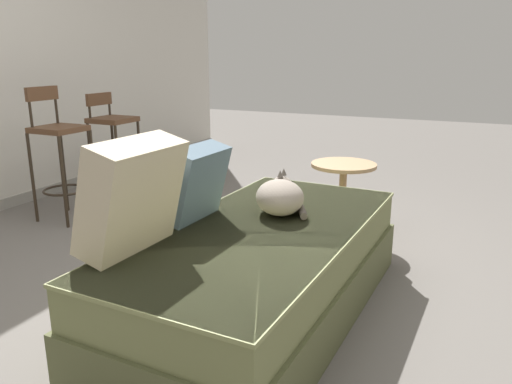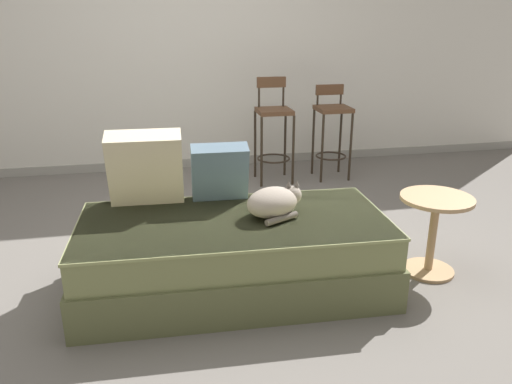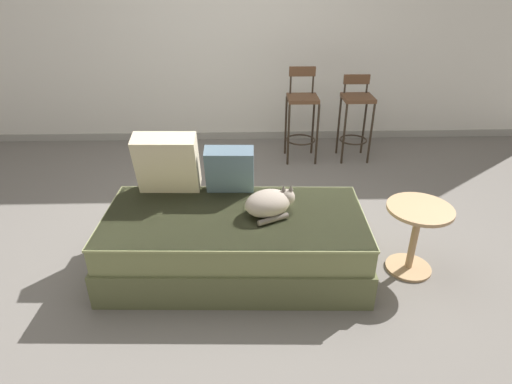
% 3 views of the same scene
% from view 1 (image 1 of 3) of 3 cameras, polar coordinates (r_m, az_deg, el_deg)
% --- Properties ---
extents(ground_plane, '(16.00, 16.00, 0.00)m').
position_cam_1_polar(ground_plane, '(2.67, -7.36, -11.84)').
color(ground_plane, '#66605B').
rests_on(ground_plane, ground).
extents(couch, '(1.82, 0.92, 0.45)m').
position_cam_1_polar(couch, '(2.40, 0.66, -8.99)').
color(couch, brown).
rests_on(couch, ground).
extents(throw_pillow_corner, '(0.45, 0.28, 0.47)m').
position_cam_1_polar(throw_pillow_corner, '(2.03, -13.96, -0.42)').
color(throw_pillow_corner, beige).
rests_on(throw_pillow_corner, couch).
extents(throw_pillow_middle, '(0.35, 0.22, 0.37)m').
position_cam_1_polar(throw_pillow_middle, '(2.39, -6.91, 1.06)').
color(throw_pillow_middle, '#4C6070').
rests_on(throw_pillow_middle, couch).
extents(cat, '(0.39, 0.36, 0.20)m').
position_cam_1_polar(cat, '(2.50, 2.81, -0.49)').
color(cat, gray).
rests_on(cat, couch).
extents(bar_stool_near_window, '(0.33, 0.33, 0.99)m').
position_cam_1_polar(bar_stool_near_window, '(3.99, -21.58, 4.76)').
color(bar_stool_near_window, '#2D2319').
rests_on(bar_stool_near_window, ground).
extents(bar_stool_by_doorway, '(0.32, 0.32, 0.91)m').
position_cam_1_polar(bar_stool_by_doorway, '(4.41, -16.07, 6.10)').
color(bar_stool_by_doorway, '#2D2319').
rests_on(bar_stool_by_doorway, ground).
extents(side_table, '(0.44, 0.44, 0.51)m').
position_cam_1_polar(side_table, '(3.46, 9.87, 0.38)').
color(side_table, tan).
rests_on(side_table, ground).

